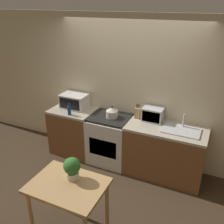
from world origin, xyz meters
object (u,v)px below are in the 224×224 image
Objects in this scene: toaster_oven at (153,114)px; dining_table at (68,192)px; microwave at (74,101)px; bottle at (69,110)px; stove_range at (110,139)px; kettle at (112,112)px.

toaster_oven is 0.38× the size of dining_table.
toaster_oven is (1.51, 0.06, -0.01)m from microwave.
bottle is at bearing -73.45° from microwave.
bottle is 1.46m from toaster_oven.
bottle is at bearing 122.38° from dining_table.
microwave is at bearing 106.55° from bottle.
kettle reaches higher than stove_range.
stove_range is 1.00× the size of dining_table.
dining_table is (0.22, -1.66, 0.22)m from stove_range.
stove_range is 2.65× the size of toaster_oven.
toaster_oven is (0.68, 0.16, 0.03)m from kettle.
dining_table is (-0.50, -1.82, -0.35)m from toaster_oven.
microwave is (-0.83, 0.10, 0.04)m from kettle.
dining_table is at bearing -60.27° from microwave.
kettle is at bearing 8.36° from stove_range.
kettle is (0.04, 0.01, 0.54)m from stove_range.
bottle is (-0.73, -0.23, -0.00)m from kettle.
stove_range is 0.99m from microwave.
kettle is at bearing 96.27° from dining_table.
microwave is 1.43× the size of toaster_oven.
kettle is 0.76m from bottle.
microwave reaches higher than bottle.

